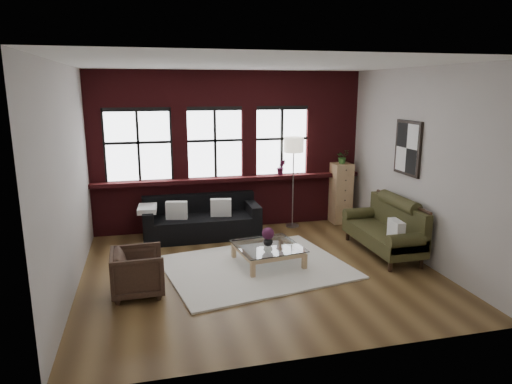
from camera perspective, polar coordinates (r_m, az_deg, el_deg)
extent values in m
plane|color=#533A1E|center=(7.44, 0.36, -9.72)|extent=(5.50, 5.50, 0.00)
plane|color=white|center=(6.87, 0.40, 15.71)|extent=(5.50, 5.50, 0.00)
plane|color=#B4AEA7|center=(9.40, -3.37, 5.17)|extent=(5.50, 0.00, 5.50)
plane|color=#B4AEA7|center=(4.66, 7.93, -2.97)|extent=(5.50, 0.00, 5.50)
plane|color=#B4AEA7|center=(6.86, -22.50, 1.30)|extent=(0.00, 5.00, 5.00)
plane|color=#B4AEA7|center=(8.10, 19.63, 3.18)|extent=(0.00, 5.00, 5.00)
cube|color=#4C1115|center=(9.34, -3.16, 1.65)|extent=(5.50, 0.30, 0.08)
cube|color=silver|center=(7.52, 0.02, -9.35)|extent=(3.16, 2.68, 0.03)
cube|color=silver|center=(8.77, -9.89, -2.26)|extent=(0.42, 0.22, 0.34)
cube|color=silver|center=(8.87, -4.40, -1.95)|extent=(0.42, 0.21, 0.34)
cube|color=silver|center=(7.78, 17.10, -4.62)|extent=(0.17, 0.39, 0.34)
imported|color=#34231A|center=(6.73, -14.54, -9.66)|extent=(0.74, 0.72, 0.66)
imported|color=#B2B2B2|center=(7.53, 1.51, -6.10)|extent=(0.17, 0.17, 0.17)
sphere|color=#4C1A39|center=(7.49, 1.51, -5.21)|extent=(0.20, 0.20, 0.20)
cube|color=tan|center=(9.97, 10.56, -0.14)|extent=(0.40, 0.40, 1.29)
imported|color=#2D5923|center=(9.83, 10.75, 4.37)|extent=(0.31, 0.29, 0.29)
imported|color=#4C1A39|center=(9.53, 3.16, 3.11)|extent=(0.20, 0.18, 0.33)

